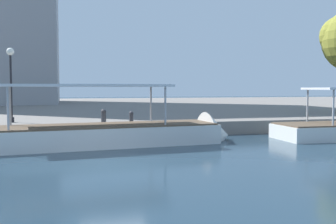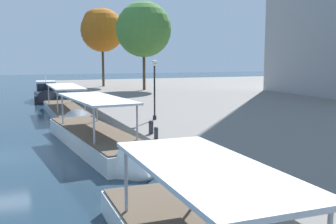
{
  "view_description": "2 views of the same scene",
  "coord_description": "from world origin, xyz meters",
  "px_view_note": "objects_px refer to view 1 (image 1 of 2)",
  "views": [
    {
      "loc": [
        -1.68,
        -13.96,
        2.82
      ],
      "look_at": [
        3.84,
        6.95,
        1.48
      ],
      "focal_mm": 41.68,
      "sensor_mm": 36.0,
      "label": 1
    },
    {
      "loc": [
        22.82,
        0.35,
        5.32
      ],
      "look_at": [
        -0.87,
        9.79,
        1.88
      ],
      "focal_mm": 43.4,
      "sensor_mm": 36.0,
      "label": 2
    }
  ],
  "objects_px": {
    "mooring_bollard_0": "(104,116)",
    "mooring_bollard_1": "(131,117)",
    "tour_boat_2": "(108,138)",
    "lamp_post": "(11,74)"
  },
  "relations": [
    {
      "from": "mooring_bollard_0",
      "to": "mooring_bollard_1",
      "type": "height_order",
      "value": "mooring_bollard_0"
    },
    {
      "from": "tour_boat_2",
      "to": "mooring_bollard_0",
      "type": "xyz_separation_m",
      "value": [
        0.07,
        2.99,
        0.89
      ]
    },
    {
      "from": "mooring_bollard_1",
      "to": "lamp_post",
      "type": "distance_m",
      "value": 7.47
    },
    {
      "from": "mooring_bollard_1",
      "to": "lamp_post",
      "type": "xyz_separation_m",
      "value": [
        -6.66,
        2.32,
        2.47
      ]
    },
    {
      "from": "tour_boat_2",
      "to": "lamp_post",
      "type": "height_order",
      "value": "lamp_post"
    },
    {
      "from": "mooring_bollard_0",
      "to": "lamp_post",
      "type": "relative_size",
      "value": 0.19
    },
    {
      "from": "mooring_bollard_1",
      "to": "lamp_post",
      "type": "height_order",
      "value": "lamp_post"
    },
    {
      "from": "tour_boat_2",
      "to": "lamp_post",
      "type": "bearing_deg",
      "value": 129.74
    },
    {
      "from": "tour_boat_2",
      "to": "mooring_bollard_0",
      "type": "bearing_deg",
      "value": 83.55
    },
    {
      "from": "mooring_bollard_1",
      "to": "mooring_bollard_0",
      "type": "bearing_deg",
      "value": 171.06
    }
  ]
}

